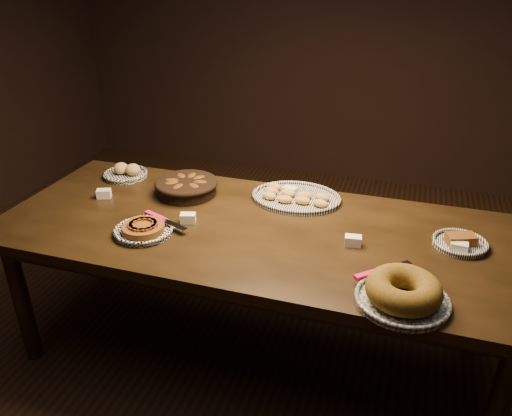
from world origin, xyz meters
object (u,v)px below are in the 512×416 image
(apple_tart_plate, at_px, (144,229))
(madeleine_platter, at_px, (295,197))
(bundt_cake_plate, at_px, (403,293))
(buffet_table, at_px, (254,240))

(apple_tart_plate, height_order, madeleine_platter, apple_tart_plate)
(apple_tart_plate, relative_size, bundt_cake_plate, 0.77)
(apple_tart_plate, height_order, bundt_cake_plate, bundt_cake_plate)
(buffet_table, distance_m, bundt_cake_plate, 0.79)
(buffet_table, height_order, madeleine_platter, madeleine_platter)
(madeleine_platter, xyz_separation_m, bundt_cake_plate, (0.57, -0.71, 0.03))
(apple_tart_plate, distance_m, bundt_cake_plate, 1.14)
(apple_tart_plate, bearing_deg, bundt_cake_plate, 12.15)
(bundt_cake_plate, bearing_deg, buffet_table, 150.75)
(buffet_table, bearing_deg, bundt_cake_plate, -29.11)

